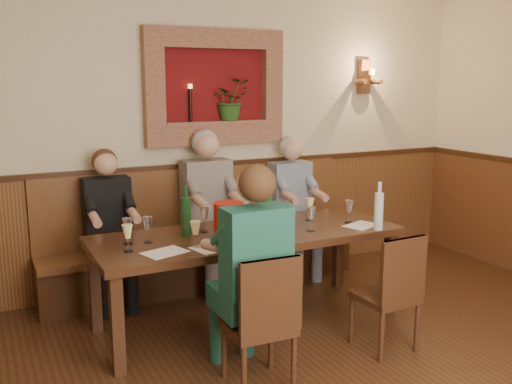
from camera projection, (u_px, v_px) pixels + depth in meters
room_shell at (422, 85)px, 2.60m from camera, size 6.04×6.04×2.82m
wainscoting at (407, 349)px, 2.85m from camera, size 6.02×6.02×1.15m
wall_niche at (220, 92)px, 5.31m from camera, size 1.36×0.30×1.06m
wall_sconce at (365, 78)px, 6.00m from camera, size 0.25×0.20×0.35m
dining_table at (247, 241)px, 4.46m from camera, size 2.40×0.90×0.75m
bench at (204, 252)px, 5.35m from camera, size 3.00×0.45×1.11m
chair_near_left at (259, 348)px, 3.58m from camera, size 0.41×0.41×0.89m
chair_near_right at (386, 316)px, 4.09m from camera, size 0.40×0.40×0.87m
person_bench_left at (111, 243)px, 4.83m from camera, size 0.39×0.48×1.35m
person_bench_mid at (211, 225)px, 5.22m from camera, size 0.44×0.54×1.48m
person_bench_right at (294, 219)px, 5.62m from camera, size 0.40×0.49×1.38m
person_chair_front at (250, 291)px, 3.64m from camera, size 0.42×0.51×1.42m
spittoon_bucket at (229, 220)px, 4.29m from camera, size 0.23×0.23×0.26m
wine_bottle_green_a at (267, 207)px, 4.54m from camera, size 0.07×0.07×0.41m
wine_bottle_green_b at (186, 216)px, 4.30m from camera, size 0.08×0.08×0.39m
water_bottle at (379, 210)px, 4.49m from camera, size 0.09×0.09×0.38m
tasting_sheet_a at (165, 252)px, 3.91m from camera, size 0.34×0.28×0.00m
tasting_sheet_b at (261, 232)px, 4.43m from camera, size 0.33×0.25×0.00m
tasting_sheet_c at (361, 225)px, 4.64m from camera, size 0.33×0.28×0.00m
tasting_sheet_d at (216, 247)px, 4.03m from camera, size 0.36×0.29×0.00m
wine_glass_0 at (128, 238)px, 3.91m from camera, size 0.08×0.08×0.19m
wine_glass_1 at (148, 230)px, 4.14m from camera, size 0.08×0.08×0.19m
wine_glass_2 at (196, 234)px, 4.01m from camera, size 0.08×0.08×0.19m
wine_glass_3 at (204, 220)px, 4.43m from camera, size 0.08×0.08×0.19m
wine_glass_4 at (249, 225)px, 4.26m from camera, size 0.08×0.08×0.19m
wine_glass_5 at (261, 216)px, 4.55m from camera, size 0.08×0.08×0.19m
wine_glass_6 at (311, 219)px, 4.46m from camera, size 0.08×0.08×0.19m
wine_glass_7 at (310, 209)px, 4.80m from camera, size 0.08×0.08×0.19m
wine_glass_8 at (349, 212)px, 4.71m from camera, size 0.08×0.08×0.19m
wine_glass_9 at (247, 229)px, 4.15m from camera, size 0.08×0.08×0.19m
wine_glass_10 at (128, 231)px, 4.10m from camera, size 0.08×0.08×0.19m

